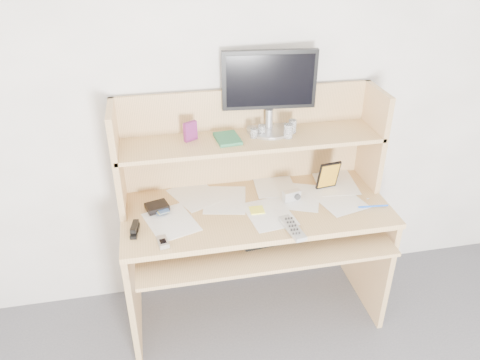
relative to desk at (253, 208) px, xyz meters
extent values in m
cube|color=white|center=(0.00, 0.24, 0.56)|extent=(3.60, 0.04, 2.50)
cube|color=tan|center=(0.00, -0.08, 0.04)|extent=(1.40, 0.60, 0.03)
cube|color=tan|center=(-0.68, -0.08, -0.33)|extent=(0.03, 0.56, 0.72)
cube|color=tan|center=(0.68, -0.08, -0.33)|extent=(0.03, 0.56, 0.72)
cube|color=tan|center=(0.00, 0.20, -0.36)|extent=(1.34, 0.02, 0.41)
cube|color=tan|center=(0.00, -0.20, -0.05)|extent=(1.28, 0.55, 0.02)
cube|color=tan|center=(0.00, 0.21, 0.33)|extent=(1.40, 0.02, 0.55)
cube|color=tan|center=(-0.68, 0.07, 0.33)|extent=(0.03, 0.30, 0.55)
cube|color=tan|center=(0.68, 0.07, 0.33)|extent=(0.03, 0.30, 0.55)
cube|color=tan|center=(0.00, 0.07, 0.38)|extent=(1.38, 0.30, 0.02)
cube|color=white|center=(0.00, -0.08, 0.06)|extent=(1.32, 0.54, 0.01)
cube|color=black|center=(0.14, -0.20, -0.03)|extent=(0.52, 0.23, 0.02)
cube|color=black|center=(0.14, -0.20, -0.01)|extent=(0.48, 0.21, 0.01)
cube|color=#9C9B97|center=(0.12, -0.32, 0.07)|extent=(0.09, 0.21, 0.02)
cube|color=#B2B1B4|center=(-0.50, -0.30, 0.07)|extent=(0.06, 0.09, 0.02)
cube|color=black|center=(-0.63, -0.19, 0.08)|extent=(0.05, 0.12, 0.04)
cube|color=black|center=(-0.51, -0.01, 0.08)|extent=(0.13, 0.12, 0.03)
cube|color=yellow|center=(-0.01, -0.12, 0.06)|extent=(0.07, 0.07, 0.01)
cube|color=silver|center=(0.20, -0.06, 0.09)|extent=(0.10, 0.05, 0.06)
cube|color=black|center=(0.43, 0.01, 0.15)|extent=(0.12, 0.03, 0.17)
cylinder|color=blue|center=(0.60, -0.21, 0.07)|extent=(0.16, 0.02, 0.01)
cube|color=maroon|center=(-0.31, 0.10, 0.44)|extent=(0.07, 0.06, 0.10)
cube|color=#37895F|center=(-0.12, 0.07, 0.39)|extent=(0.13, 0.17, 0.02)
cylinder|color=black|center=(0.06, 0.10, 0.41)|extent=(0.05, 0.05, 0.06)
cylinder|color=white|center=(0.19, 0.04, 0.42)|extent=(0.06, 0.06, 0.07)
cylinder|color=black|center=(0.02, 0.07, 0.41)|extent=(0.05, 0.05, 0.05)
cylinder|color=silver|center=(0.23, 0.09, 0.42)|extent=(0.05, 0.05, 0.07)
cylinder|color=silver|center=(0.12, 0.14, 0.39)|extent=(0.25, 0.25, 0.02)
cylinder|color=silver|center=(0.12, 0.15, 0.45)|extent=(0.04, 0.04, 0.10)
cube|color=black|center=(0.12, 0.17, 0.66)|extent=(0.49, 0.08, 0.31)
cube|color=black|center=(0.12, 0.15, 0.66)|extent=(0.45, 0.04, 0.27)
camera|label=1|loc=(-0.49, -2.09, 1.41)|focal=35.00mm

